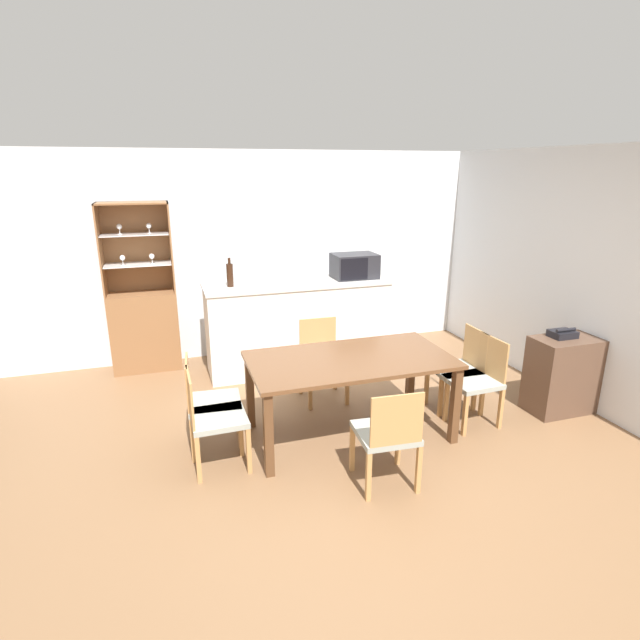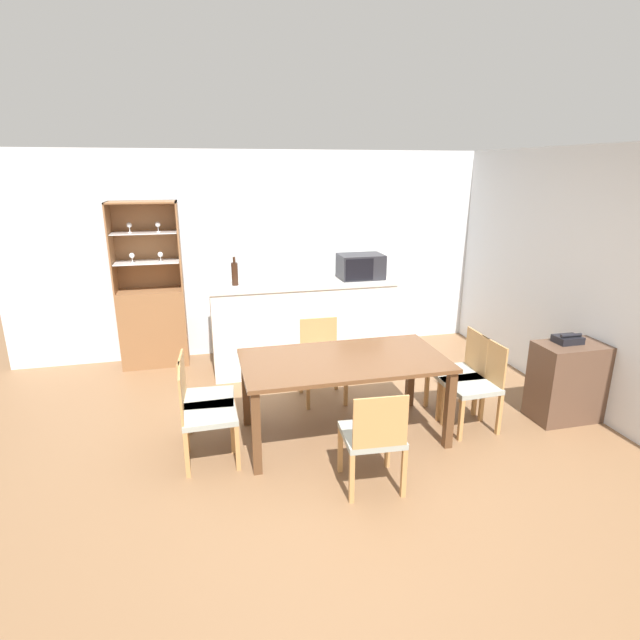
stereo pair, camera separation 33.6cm
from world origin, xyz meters
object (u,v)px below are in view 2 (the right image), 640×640
Objects in this scene: dining_chair_side_right_near at (475,384)px; dining_chair_side_right_far at (459,373)px; dining_chair_side_left_far at (203,399)px; dining_chair_side_left_near at (204,414)px; dining_chair_head_far at (322,359)px; dining_chair_head_near at (373,437)px; telephone at (568,339)px; dining_table at (344,368)px; microwave at (361,266)px; display_cabinet at (153,317)px; side_cabinet at (567,382)px; wine_bottle at (235,273)px.

dining_chair_side_right_near and dining_chair_side_right_far have the same top height.
dining_chair_side_left_far is 1.00× the size of dining_chair_side_left_near.
dining_chair_head_near is at bearing 91.14° from dining_chair_head_far.
dining_chair_head_near is at bearing -163.16° from telephone.
dining_table is at bearing 175.95° from telephone.
dining_chair_head_far is 1.54m from dining_chair_side_left_near.
microwave reaches higher than dining_table.
dining_chair_side_left_far and dining_chair_head_near have the same top height.
dining_chair_side_right_near is (2.98, -2.36, -0.17)m from display_cabinet.
display_cabinet is 3.50m from dining_chair_head_near.
side_cabinet is at bearing 88.40° from dining_chair_side_left_far.
dining_chair_side_left_near is 2.54× the size of wine_bottle.
dining_chair_side_right_far is (0.00, 0.28, 0.00)m from dining_chair_side_right_near.
telephone is at bearing -4.05° from dining_table.
side_cabinet is at bearing 156.58° from dining_chair_head_far.
dining_chair_side_right_near is 1.58× the size of microwave.
dining_table is 2.14× the size of dining_chair_head_far.
dining_chair_side_right_near is at bearing 88.85° from dining_chair_side_left_near.
telephone reaches higher than dining_chair_side_left_far.
display_cabinet is 3.80m from dining_chair_side_right_near.
telephone reaches higher than dining_chair_side_right_near.
dining_chair_side_left_far is at bearing -105.21° from wine_bottle.
dining_chair_side_right_far is at bearing 41.42° from dining_chair_head_near.
dining_chair_side_right_near is 1.39m from dining_chair_head_near.
wine_bottle is (0.97, -0.50, 0.59)m from display_cabinet.
dining_chair_side_left_far is (0.55, -2.08, -0.17)m from display_cabinet.
display_cabinet is 2.27m from dining_chair_head_far.
dining_chair_side_right_far is 1.58× the size of microwave.
display_cabinet is at bearing 56.49° from dining_chair_side_right_far.
dining_chair_side_left_far is at bearing 80.92° from dining_chair_side_right_near.
dining_chair_side_left_far is (-1.22, 0.14, -0.22)m from dining_table.
dining_chair_head_far is at bearing 156.02° from telephone.
microwave is (-0.51, 1.87, 0.77)m from dining_chair_side_right_near.
dining_chair_side_left_far is 1.38m from dining_chair_head_far.
dining_chair_side_right_near is at bearing -178.57° from dining_chair_side_right_far.
display_cabinet is at bearing 168.82° from microwave.
dining_chair_side_right_near is 1.00× the size of dining_chair_head_near.
display_cabinet is at bearing 152.71° from wine_bottle.
dining_chair_side_left_far and dining_chair_head_far have the same top height.
dining_chair_side_left_far is 2.61m from microwave.
dining_table is at bearing -51.57° from display_cabinet.
side_cabinet is at bearing -31.59° from display_cabinet.
dining_chair_head_near is (1.76, -3.02, -0.17)m from display_cabinet.
dining_chair_side_left_near is at bearing -102.95° from wine_bottle.
dining_chair_side_right_far is 1.09× the size of side_cabinet.
side_cabinet is (2.17, -0.19, -0.27)m from dining_table.
display_cabinet reaches higher than dining_chair_side_left_far.
dining_chair_side_left_far is at bearing -75.26° from display_cabinet.
dining_chair_side_left_near is at bearing 179.12° from side_cabinet.
dining_chair_side_left_far is 2.43m from dining_chair_side_right_far.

